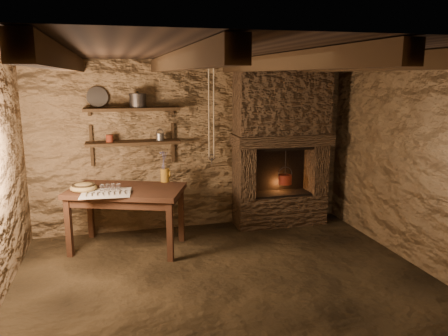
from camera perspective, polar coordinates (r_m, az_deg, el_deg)
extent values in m
plane|color=black|center=(4.78, 0.76, -15.22)|extent=(4.50, 4.50, 0.00)
cube|color=brown|center=(6.28, -4.00, 2.92)|extent=(4.50, 0.04, 2.40)
cube|color=brown|center=(2.57, 12.80, -10.75)|extent=(4.50, 0.04, 2.40)
cube|color=brown|center=(5.40, 24.53, 0.38)|extent=(0.04, 4.00, 2.40)
cube|color=black|center=(4.26, 0.85, 14.90)|extent=(4.50, 4.00, 0.04)
cube|color=black|center=(4.12, -20.28, 13.03)|extent=(0.14, 3.95, 0.16)
cube|color=black|center=(4.15, -6.02, 13.67)|extent=(0.14, 3.95, 0.16)
cube|color=black|center=(4.41, 7.31, 13.53)|extent=(0.14, 3.95, 0.16)
cube|color=black|center=(4.87, 18.60, 12.86)|extent=(0.14, 3.95, 0.16)
cube|color=black|center=(6.01, -11.74, 3.26)|extent=(1.25, 0.30, 0.04)
cube|color=black|center=(5.96, -11.92, 7.54)|extent=(1.25, 0.30, 0.04)
cube|color=#39291C|center=(6.62, 7.25, -5.34)|extent=(1.35, 0.45, 0.45)
cube|color=#39291C|center=(6.28, 2.61, -0.53)|extent=(0.23, 0.45, 0.75)
cube|color=#39291C|center=(6.70, 11.86, 0.00)|extent=(0.23, 0.45, 0.75)
cube|color=#39291C|center=(6.36, 7.59, 3.69)|extent=(1.43, 0.51, 0.16)
cube|color=#39291C|center=(6.34, 7.63, 8.66)|extent=(1.35, 0.45, 0.94)
cube|color=black|center=(6.65, 6.76, 0.08)|extent=(0.90, 0.06, 0.75)
cube|color=#321C11|center=(5.62, -12.66, -2.91)|extent=(1.59, 1.24, 0.06)
cube|color=#321C11|center=(5.65, -12.62, -3.79)|extent=(1.43, 1.08, 0.10)
cube|color=beige|center=(5.43, -15.15, -3.18)|extent=(0.62, 0.51, 0.01)
cylinder|color=#A67320|center=(5.86, -7.72, -0.92)|extent=(0.14, 0.14, 0.18)
torus|color=#A67320|center=(5.86, -7.14, -0.72)|extent=(0.02, 0.10, 0.10)
ellipsoid|color=#A48547|center=(5.63, -17.87, -2.45)|extent=(0.37, 0.37, 0.11)
cylinder|color=#2B2826|center=(5.96, -11.19, 8.56)|extent=(0.29, 0.29, 0.17)
cylinder|color=gray|center=(6.05, -16.23, 8.88)|extent=(0.29, 0.15, 0.27)
cylinder|color=#581D11|center=(6.00, -14.72, 3.76)|extent=(0.12, 0.12, 0.10)
cylinder|color=maroon|center=(6.48, 7.97, -1.49)|extent=(0.26, 0.26, 0.14)
torus|color=#2B2826|center=(6.46, 7.99, -0.77)|extent=(0.22, 0.01, 0.22)
cylinder|color=#2B2826|center=(6.43, 8.03, 0.69)|extent=(0.01, 0.01, 0.44)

